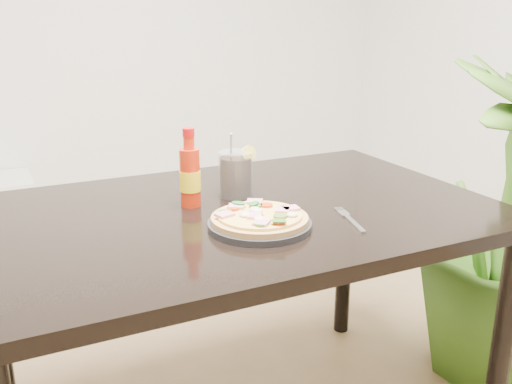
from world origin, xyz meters
name	(u,v)px	position (x,y,z in m)	size (l,w,h in m)	color
dining_table	(237,236)	(0.32, 0.50, 0.67)	(1.40, 0.90, 0.75)	black
plate	(260,225)	(0.31, 0.34, 0.76)	(0.26, 0.26, 0.02)	black
pizza	(260,217)	(0.31, 0.34, 0.78)	(0.24, 0.24, 0.03)	tan
hot_sauce_bottle	(190,176)	(0.21, 0.57, 0.84)	(0.06, 0.06, 0.22)	red
cola_cup	(236,175)	(0.36, 0.60, 0.81)	(0.10, 0.10, 0.19)	black
fork	(349,218)	(0.54, 0.29, 0.75)	(0.06, 0.19, 0.00)	silver
houseplant	(511,226)	(1.31, 0.42, 0.56)	(0.63, 0.63, 1.12)	#3C6B1C
plant_pot	(494,341)	(1.31, 0.42, 0.11)	(0.28, 0.28, 0.22)	brown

